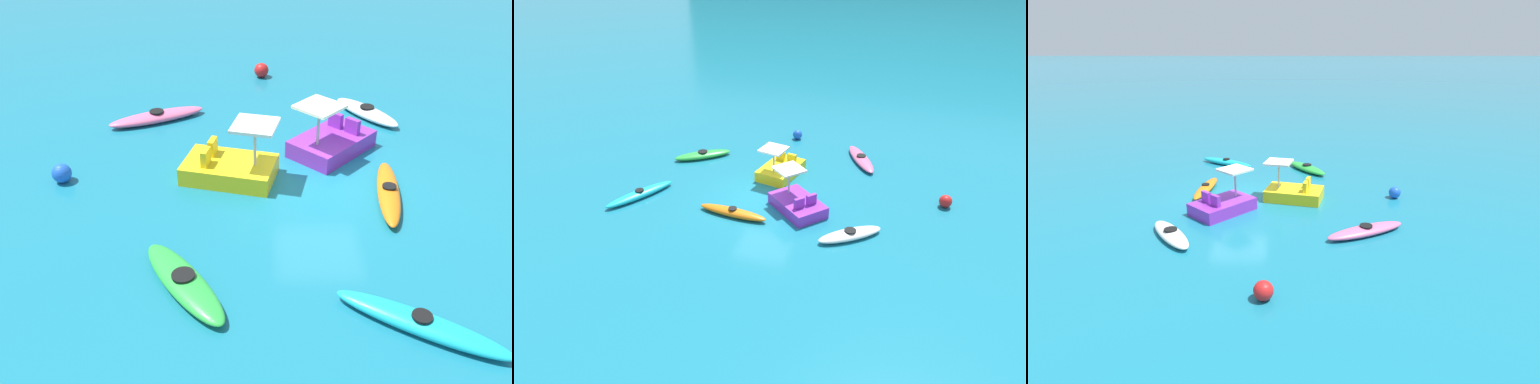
% 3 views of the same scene
% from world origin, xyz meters
% --- Properties ---
extents(ground_plane, '(600.00, 600.00, 0.00)m').
position_xyz_m(ground_plane, '(0.00, 0.00, 0.00)').
color(ground_plane, '#19728C').
extents(kayak_pink, '(2.00, 3.13, 0.37)m').
position_xyz_m(kayak_pink, '(3.66, 5.00, 0.16)').
color(kayak_pink, pink).
rests_on(kayak_pink, ground_plane).
extents(kayak_cyan, '(2.19, 3.19, 0.37)m').
position_xyz_m(kayak_cyan, '(-5.35, -1.24, 0.16)').
color(kayak_cyan, '#19B7C6').
rests_on(kayak_cyan, ground_plane).
extents(kayak_white, '(2.59, 2.15, 0.37)m').
position_xyz_m(kayak_white, '(4.02, -1.84, 0.16)').
color(kayak_white, white).
rests_on(kayak_white, ground_plane).
extents(kayak_orange, '(3.07, 0.93, 0.37)m').
position_xyz_m(kayak_orange, '(-0.88, -1.56, 0.16)').
color(kayak_orange, orange).
rests_on(kayak_orange, ground_plane).
extents(kayak_green, '(2.81, 2.28, 0.37)m').
position_xyz_m(kayak_green, '(-4.23, 3.25, 0.16)').
color(kayak_green, green).
rests_on(kayak_green, ground_plane).
extents(pedal_boat_yellow, '(2.02, 2.69, 1.68)m').
position_xyz_m(pedal_boat_yellow, '(0.11, 2.49, 0.34)').
color(pedal_boat_yellow, yellow).
rests_on(pedal_boat_yellow, ground_plane).
extents(pedal_boat_purple, '(2.77, 2.74, 1.68)m').
position_xyz_m(pedal_boat_purple, '(1.59, -0.39, 0.34)').
color(pedal_boat_purple, purple).
rests_on(pedal_boat_purple, ground_plane).
extents(buoy_red, '(0.55, 0.55, 0.55)m').
position_xyz_m(buoy_red, '(7.63, 1.59, 0.27)').
color(buoy_red, red).
rests_on(buoy_red, ground_plane).
extents(buoy_blue, '(0.52, 0.52, 0.52)m').
position_xyz_m(buoy_blue, '(-0.09, 6.94, 0.26)').
color(buoy_blue, blue).
rests_on(buoy_blue, ground_plane).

